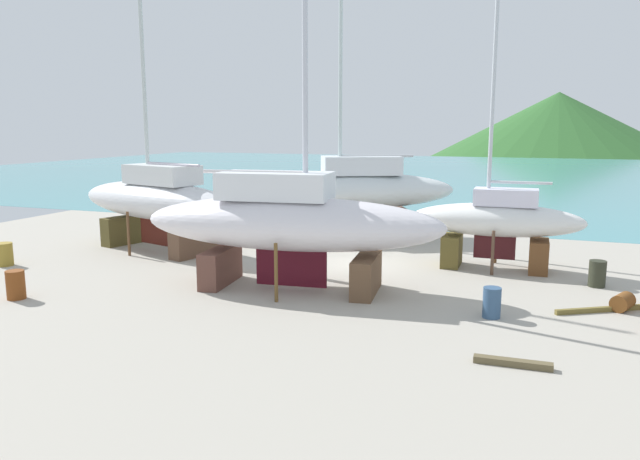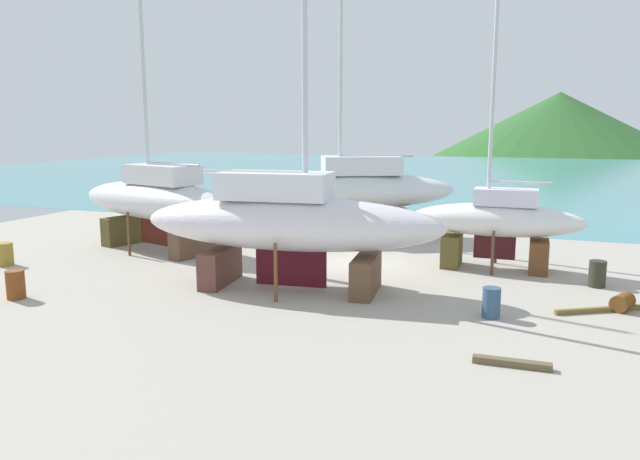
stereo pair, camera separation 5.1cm
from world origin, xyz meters
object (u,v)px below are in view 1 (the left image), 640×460
(sailboat_large_starboard, at_px, (157,200))
(barrel_rust_near, at_px, (597,274))
(worker, at_px, (223,218))
(barrel_blue_faded, at_px, (16,285))
(sailboat_far_slipway, at_px, (496,221))
(barrel_by_slipway, at_px, (492,303))
(barrel_tipped_left, at_px, (4,254))
(sailboat_mid_port, at_px, (351,190))
(sailboat_small_center, at_px, (290,222))
(barrel_rust_mid, at_px, (623,302))

(sailboat_large_starboard, height_order, barrel_rust_near, sailboat_large_starboard)
(worker, relative_size, barrel_blue_faded, 1.82)
(sailboat_far_slipway, height_order, barrel_by_slipway, sailboat_far_slipway)
(barrel_tipped_left, bearing_deg, sailboat_mid_port, 43.81)
(sailboat_small_center, distance_m, barrel_rust_near, 10.90)
(sailboat_small_center, bearing_deg, sailboat_mid_port, 88.82)
(sailboat_far_slipway, distance_m, barrel_tipped_left, 19.65)
(barrel_blue_faded, bearing_deg, sailboat_small_center, 28.63)
(barrel_tipped_left, height_order, barrel_rust_mid, barrel_tipped_left)
(sailboat_large_starboard, xyz_separation_m, sailboat_small_center, (8.18, -3.98, 0.03))
(barrel_rust_mid, bearing_deg, sailboat_far_slipway, 133.62)
(sailboat_far_slipway, bearing_deg, sailboat_large_starboard, 4.88)
(sailboat_far_slipway, xyz_separation_m, barrel_rust_near, (3.57, -1.52, -1.43))
(sailboat_large_starboard, distance_m, worker, 4.57)
(worker, xyz_separation_m, barrel_rust_mid, (17.76, -7.08, -0.63))
(sailboat_far_slipway, distance_m, barrel_by_slipway, 6.54)
(sailboat_large_starboard, height_order, barrel_by_slipway, sailboat_large_starboard)
(sailboat_large_starboard, distance_m, sailboat_small_center, 9.10)
(sailboat_small_center, distance_m, barrel_rust_mid, 10.77)
(barrel_tipped_left, height_order, barrel_blue_faded, barrel_blue_faded)
(worker, height_order, barrel_by_slipway, worker)
(barrel_rust_mid, xyz_separation_m, barrel_by_slipway, (-3.69, -2.08, 0.19))
(sailboat_large_starboard, distance_m, barrel_blue_faded, 8.48)
(barrel_blue_faded, bearing_deg, worker, 87.25)
(sailboat_mid_port, bearing_deg, barrel_rust_near, 124.71)
(barrel_rust_mid, relative_size, barrel_rust_near, 0.83)
(worker, xyz_separation_m, barrel_blue_faded, (-0.60, -12.52, -0.42))
(sailboat_large_starboard, height_order, sailboat_far_slipway, sailboat_large_starboard)
(sailboat_large_starboard, bearing_deg, barrel_rust_near, -164.12)
(worker, distance_m, barrel_rust_near, 17.78)
(barrel_tipped_left, bearing_deg, sailboat_small_center, 3.88)
(barrel_blue_faded, bearing_deg, sailboat_mid_port, 64.02)
(barrel_rust_near, bearing_deg, sailboat_far_slipway, 157.01)
(sailboat_mid_port, relative_size, barrel_by_slipway, 17.84)
(sailboat_mid_port, xyz_separation_m, barrel_blue_faded, (-6.94, -14.24, -1.94))
(sailboat_large_starboard, height_order, barrel_rust_mid, sailboat_large_starboard)
(sailboat_small_center, bearing_deg, sailboat_large_starboard, 147.61)
(barrel_tipped_left, distance_m, barrel_rust_mid, 22.74)
(sailboat_mid_port, distance_m, barrel_by_slipway, 13.49)
(barrel_tipped_left, xyz_separation_m, barrel_by_slipway, (18.97, -0.11, -0.01))
(barrel_blue_faded, height_order, barrel_rust_near, barrel_blue_faded)
(sailboat_far_slipway, distance_m, barrel_rust_near, 4.14)
(barrel_tipped_left, relative_size, barrel_rust_mid, 1.21)
(worker, xyz_separation_m, barrel_by_slipway, (14.07, -9.16, -0.44))
(sailboat_small_center, relative_size, worker, 9.40)
(sailboat_mid_port, distance_m, sailboat_small_center, 10.00)
(sailboat_small_center, distance_m, barrel_blue_faded, 9.14)
(sailboat_large_starboard, distance_m, barrel_rust_near, 18.27)
(sailboat_mid_port, height_order, barrel_by_slipway, sailboat_mid_port)
(worker, bearing_deg, sailboat_large_starboard, 92.72)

